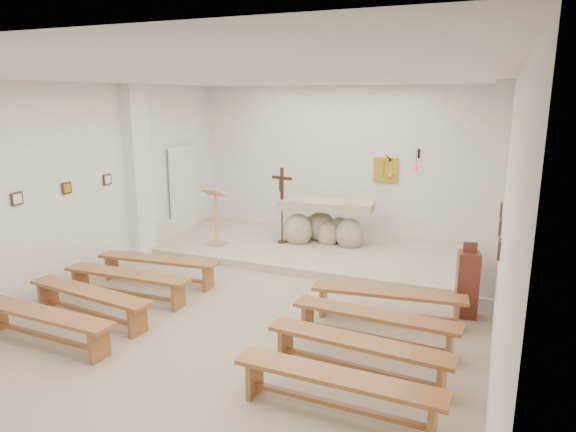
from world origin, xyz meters
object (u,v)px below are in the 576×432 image
at_px(bench_left_front, 158,264).
at_px(bench_right_fourth, 337,385).
at_px(lectern, 216,217).
at_px(bench_right_third, 358,349).
at_px(donation_pedestal, 467,284).
at_px(bench_left_second, 127,280).
at_px(bench_right_second, 375,321).
at_px(bench_left_fourth, 44,320).
at_px(crucifix_stand, 282,200).
at_px(altar, 325,225).
at_px(bench_left_third, 89,298).
at_px(bench_right_front, 388,299).

height_order(bench_left_front, bench_right_fourth, same).
relative_size(lectern, bench_right_third, 0.55).
relative_size(donation_pedestal, bench_left_second, 0.52).
bearing_deg(bench_left_second, bench_right_third, -13.03).
relative_size(bench_right_second, bench_left_fourth, 1.00).
distance_m(donation_pedestal, bench_left_front, 5.19).
distance_m(bench_left_front, bench_right_fourth, 4.80).
bearing_deg(crucifix_stand, altar, 35.08).
xyz_separation_m(altar, bench_right_fourth, (2.04, -5.64, -0.19)).
xyz_separation_m(donation_pedestal, bench_left_second, (-5.15, -1.48, -0.16)).
bearing_deg(altar, bench_left_fourth, -116.05).
distance_m(altar, bench_right_fourth, 6.00).
distance_m(donation_pedestal, bench_left_fourth, 6.04).
height_order(bench_left_third, bench_right_third, same).
bearing_deg(bench_right_third, bench_left_fourth, -164.09).
bearing_deg(crucifix_stand, bench_right_front, -31.04).
bearing_deg(bench_left_front, bench_left_fourth, -95.48).
height_order(bench_left_second, bench_right_second, same).
bearing_deg(bench_left_second, lectern, 89.46).
height_order(bench_left_second, bench_left_third, same).
distance_m(bench_right_second, bench_right_fourth, 1.67).
distance_m(bench_right_second, bench_right_third, 0.83).
height_order(bench_right_front, bench_left_second, same).
bearing_deg(bench_left_front, altar, 51.27).
bearing_deg(donation_pedestal, bench_left_second, -174.11).
bearing_deg(donation_pedestal, bench_left_fourth, -158.69).
height_order(lectern, donation_pedestal, lectern).
height_order(altar, bench_right_third, altar).
distance_m(altar, bench_right_third, 5.23).
relative_size(bench_right_second, bench_right_fourth, 1.00).
xyz_separation_m(bench_left_second, bench_left_third, (0.00, -0.83, 0.00)).
relative_size(altar, lectern, 1.66).
xyz_separation_m(bench_right_front, bench_right_second, (0.00, -0.83, 0.00)).
relative_size(donation_pedestal, bench_right_front, 0.51).
bearing_deg(bench_right_front, bench_left_third, -164.65).
relative_size(bench_left_third, bench_right_fourth, 1.01).
relative_size(crucifix_stand, bench_right_third, 0.72).
distance_m(bench_left_third, bench_left_fourth, 0.83).
bearing_deg(bench_left_third, bench_left_second, 96.94).
distance_m(crucifix_stand, bench_left_third, 4.67).
relative_size(bench_left_third, bench_left_fourth, 1.01).
bearing_deg(bench_left_second, bench_left_front, 88.49).
relative_size(lectern, donation_pedestal, 1.06).
relative_size(altar, bench_right_second, 0.91).
bearing_deg(bench_left_second, bench_left_third, -91.51).
xyz_separation_m(crucifix_stand, bench_left_fourth, (-1.19, -5.29, -0.74)).
relative_size(crucifix_stand, bench_right_second, 0.73).
relative_size(lectern, bench_right_second, 0.55).
bearing_deg(crucifix_stand, bench_right_fourth, -48.48).
xyz_separation_m(bench_right_second, bench_left_fourth, (-4.09, -1.67, 0.00)).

